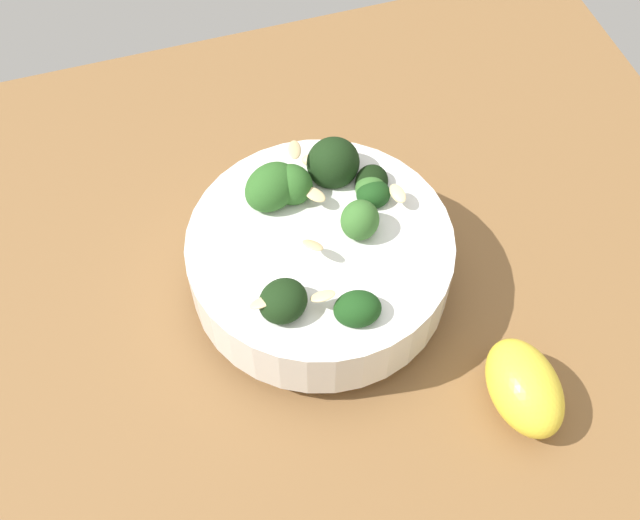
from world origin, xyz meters
TOP-DOWN VIEW (x-y plane):
  - ground_plane at (0.00, 0.00)cm, footprint 72.00×72.00cm
  - bowl_of_broccoli at (0.51, -4.99)cm, footprint 19.72×19.72cm
  - lemon_wedge at (-10.19, 8.83)cm, footprint 4.90×7.63cm

SIDE VIEW (x-z plane):
  - ground_plane at x=0.00cm, z-range -3.85..0.00cm
  - lemon_wedge at x=-10.19cm, z-range 0.00..4.80cm
  - bowl_of_broccoli at x=0.51cm, z-range -0.79..9.60cm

